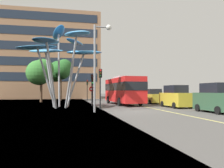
# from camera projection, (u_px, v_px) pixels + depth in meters

# --- Properties ---
(ground) EXTENTS (120.00, 240.00, 0.10)m
(ground) POSITION_uv_depth(u_px,v_px,m) (124.00, 112.00, 18.86)
(ground) COLOR #54514F
(red_bus) EXTENTS (3.05, 9.79, 3.49)m
(red_bus) POSITION_uv_depth(u_px,v_px,m) (123.00, 89.00, 28.20)
(red_bus) COLOR red
(red_bus) RESTS_ON ground
(leaf_sculpture) EXTENTS (8.58, 10.30, 8.94)m
(leaf_sculpture) POSITION_uv_depth(u_px,v_px,m) (63.00, 47.00, 23.18)
(leaf_sculpture) COLOR #9EA0A5
(leaf_sculpture) RESTS_ON ground
(traffic_light_kerb_near) EXTENTS (0.28, 0.42, 3.72)m
(traffic_light_kerb_near) POSITION_uv_depth(u_px,v_px,m) (100.00, 80.00, 20.79)
(traffic_light_kerb_near) COLOR black
(traffic_light_kerb_near) RESTS_ON ground
(traffic_light_kerb_far) EXTENTS (0.28, 0.42, 3.23)m
(traffic_light_kerb_far) POSITION_uv_depth(u_px,v_px,m) (93.00, 85.00, 25.03)
(traffic_light_kerb_far) COLOR black
(traffic_light_kerb_far) RESTS_ON ground
(traffic_light_island_mid) EXTENTS (0.28, 0.42, 3.75)m
(traffic_light_island_mid) POSITION_uv_depth(u_px,v_px,m) (92.00, 83.00, 28.06)
(traffic_light_island_mid) COLOR black
(traffic_light_island_mid) RESTS_ON ground
(traffic_light_opposite) EXTENTS (0.28, 0.42, 3.54)m
(traffic_light_opposite) POSITION_uv_depth(u_px,v_px,m) (87.00, 86.00, 37.84)
(traffic_light_opposite) COLOR black
(traffic_light_opposite) RESTS_ON ground
(car_parked_near) EXTENTS (2.01, 4.13, 2.32)m
(car_parked_near) POSITION_uv_depth(u_px,v_px,m) (217.00, 99.00, 17.66)
(car_parked_near) COLOR #2D5138
(car_parked_near) RESTS_ON ground
(car_parked_mid) EXTENTS (1.90, 4.41, 2.27)m
(car_parked_mid) POSITION_uv_depth(u_px,v_px,m) (176.00, 97.00, 23.18)
(car_parked_mid) COLOR gold
(car_parked_mid) RESTS_ON ground
(car_parked_far) EXTENTS (1.98, 3.86, 1.96)m
(car_parked_far) POSITION_uv_depth(u_px,v_px,m) (153.00, 97.00, 30.26)
(car_parked_far) COLOR gold
(car_parked_far) RESTS_ON ground
(car_side_street) EXTENTS (2.08, 4.57, 2.16)m
(car_side_street) POSITION_uv_depth(u_px,v_px,m) (137.00, 95.00, 36.52)
(car_side_street) COLOR maroon
(car_side_street) RESTS_ON ground
(car_far_side) EXTENTS (2.07, 3.91, 2.19)m
(car_far_side) POSITION_uv_depth(u_px,v_px,m) (125.00, 94.00, 42.63)
(car_far_side) COLOR silver
(car_far_side) RESTS_ON ground
(street_lamp) EXTENTS (1.47, 0.44, 7.10)m
(street_lamp) POSITION_uv_depth(u_px,v_px,m) (99.00, 55.00, 18.17)
(street_lamp) COLOR gray
(street_lamp) RESTS_ON ground
(tree_pavement_near) EXTENTS (4.02, 4.57, 6.66)m
(tree_pavement_near) POSITION_uv_depth(u_px,v_px,m) (40.00, 71.00, 34.25)
(tree_pavement_near) COLOR brown
(tree_pavement_near) RESTS_ON ground
(tree_pavement_far) EXTENTS (4.50, 5.10, 7.16)m
(tree_pavement_far) POSITION_uv_depth(u_px,v_px,m) (60.00, 70.00, 39.27)
(tree_pavement_far) COLOR brown
(tree_pavement_far) RESTS_ON ground
(no_entry_sign) EXTENTS (0.60, 0.12, 2.21)m
(no_entry_sign) POSITION_uv_depth(u_px,v_px,m) (92.00, 93.00, 25.14)
(no_entry_sign) COLOR gray
(no_entry_sign) RESTS_ON ground
(backdrop_building) EXTENTS (26.35, 13.34, 18.81)m
(backdrop_building) POSITION_uv_depth(u_px,v_px,m) (40.00, 58.00, 52.33)
(backdrop_building) COLOR #936B4C
(backdrop_building) RESTS_ON ground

